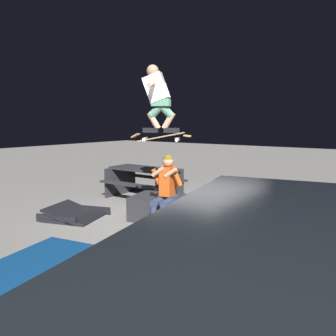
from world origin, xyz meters
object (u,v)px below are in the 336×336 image
Objects in this scene: ledge_box_main at (185,211)px; trash_bin at (242,255)px; person_sitting_on_ledge at (166,189)px; skateboard at (161,137)px; skater_airborne at (158,96)px; picnic_table_back at (144,178)px; kicker_ramp at (75,215)px.

trash_bin reaches higher than ledge_box_main.
skateboard reaches higher than person_sitting_on_ledge.
picnic_table_back is (1.69, -1.65, -1.79)m from skater_airborne.
skater_airborne reaches higher than person_sitting_on_ledge.
skateboard is 1.08× the size of trash_bin.
person_sitting_on_ledge is 1.99m from kicker_ramp.
skater_airborne is at bearing -32.32° from trash_bin.
kicker_ramp is 0.68× the size of picnic_table_back.
trash_bin is (-3.82, 2.99, -0.03)m from picnic_table_back.
trash_bin is (-1.91, 1.88, 0.24)m from ledge_box_main.
kicker_ramp is (1.89, 1.01, -0.17)m from ledge_box_main.
skater_airborne is at bearing 68.14° from ledge_box_main.
skater_airborne reaches higher than skateboard.
trash_bin is (-2.07, 1.37, -1.13)m from skateboard.
ledge_box_main is 1.58× the size of person_sitting_on_ledge.
skateboard reaches higher than trash_bin.
picnic_table_back is 1.85× the size of trash_bin.
kicker_ramp is at bearing 90.36° from picnic_table_back.
person_sitting_on_ledge is at bearing -155.39° from skateboard.
ledge_box_main is 1.75× the size of kicker_ramp.
ledge_box_main is at bearing -44.59° from trash_bin.
ledge_box_main is 2.22m from picnic_table_back.
person_sitting_on_ledge is at bearing -163.57° from kicker_ramp.
skateboard is 2.73m from trash_bin.
ledge_box_main is at bearing -107.76° from skateboard.
skater_airborne reaches higher than ledge_box_main.
kicker_ramp is 3.92m from trash_bin.
picnic_table_back is at bearing -42.98° from skateboard.
kicker_ramp is (1.68, 0.47, -2.23)m from skater_airborne.
skateboard reaches higher than kicker_ramp.
person_sitting_on_ledge reaches higher than trash_bin.
skateboard is 2.37m from kicker_ramp.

